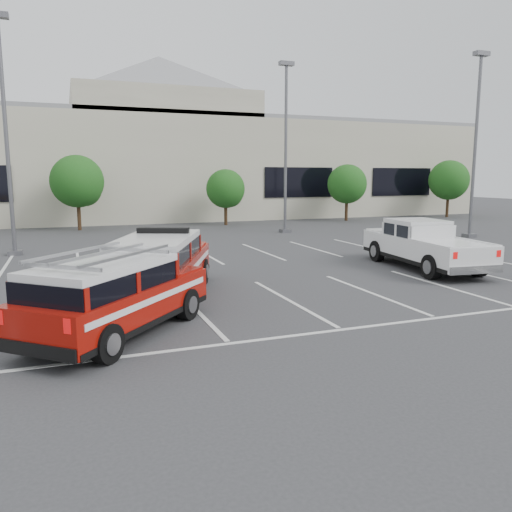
{
  "coord_description": "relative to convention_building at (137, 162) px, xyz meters",
  "views": [
    {
      "loc": [
        -5.74,
        -12.43,
        3.47
      ],
      "look_at": [
        -0.36,
        1.74,
        1.05
      ],
      "focal_mm": 35.0,
      "sensor_mm": 36.0,
      "label": 1
    }
  ],
  "objects": [
    {
      "name": "convention_building",
      "position": [
        0.0,
        0.0,
        0.0
      ],
      "size": [
        60.0,
        16.99,
        13.2
      ],
      "color": "beige",
      "rests_on": "ground"
    },
    {
      "name": "ground",
      "position": [
        -0.18,
        -31.86,
        -4.72
      ],
      "size": [
        120.0,
        120.0,
        0.0
      ],
      "primitive_type": "plane",
      "color": "#333336",
      "rests_on": "ground"
    },
    {
      "name": "light_pole_right",
      "position": [
        15.82,
        -21.86,
        0.47
      ],
      "size": [
        0.9,
        0.6,
        10.24
      ],
      "color": "#59595E",
      "rests_on": "ground"
    },
    {
      "name": "light_pole_left",
      "position": [
        -8.18,
        -19.86,
        0.47
      ],
      "size": [
        0.9,
        0.6,
        10.24
      ],
      "color": "#59595E",
      "rests_on": "ground"
    },
    {
      "name": "fire_chief_suv",
      "position": [
        -3.48,
        -30.11,
        -3.91
      ],
      "size": [
        4.06,
        5.99,
        1.98
      ],
      "rotation": [
        0.0,
        0.0,
        -0.39
      ],
      "color": "maroon",
      "rests_on": "ground"
    },
    {
      "name": "tree_far_right",
      "position": [
        24.91,
        -9.82,
        -1.68
      ],
      "size": [
        3.37,
        3.37,
        4.85
      ],
      "color": "#3F2B19",
      "rests_on": "ground"
    },
    {
      "name": "stall_markings",
      "position": [
        -0.18,
        -27.36,
        -4.71
      ],
      "size": [
        23.0,
        15.0,
        0.01
      ],
      "primitive_type": "cube",
      "color": "silver",
      "rests_on": "ground"
    },
    {
      "name": "tree_mid_right",
      "position": [
        4.91,
        -9.82,
        -2.22
      ],
      "size": [
        2.77,
        2.77,
        3.99
      ],
      "color": "#3F2B19",
      "rests_on": "ground"
    },
    {
      "name": "ladder_suv",
      "position": [
        -5.04,
        -33.26,
        -3.95
      ],
      "size": [
        4.67,
        4.91,
        1.92
      ],
      "rotation": [
        0.0,
        0.0,
        -0.73
      ],
      "color": "maroon",
      "rests_on": "ground"
    },
    {
      "name": "white_pickup",
      "position": [
        6.72,
        -28.98,
        -3.99
      ],
      "size": [
        2.66,
        6.12,
        1.82
      ],
      "rotation": [
        0.0,
        0.0,
        -0.11
      ],
      "color": "silver",
      "rests_on": "ground"
    },
    {
      "name": "tree_right",
      "position": [
        14.91,
        -9.82,
        -1.95
      ],
      "size": [
        3.07,
        3.07,
        4.42
      ],
      "color": "#3F2B19",
      "rests_on": "ground"
    },
    {
      "name": "light_pole_mid",
      "position": [
        6.82,
        -15.86,
        0.47
      ],
      "size": [
        0.9,
        0.6,
        10.24
      ],
      "color": "#59595E",
      "rests_on": "ground"
    },
    {
      "name": "tree_mid_left",
      "position": [
        -5.09,
        -9.82,
        -1.68
      ],
      "size": [
        3.37,
        3.37,
        4.85
      ],
      "color": "#3F2B19",
      "rests_on": "ground"
    }
  ]
}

